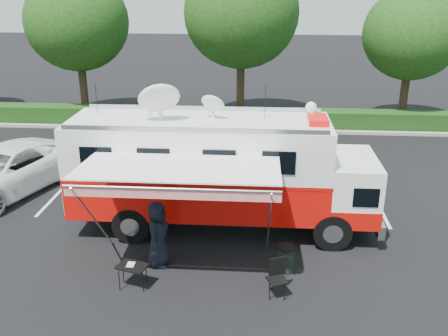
{
  "coord_description": "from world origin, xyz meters",
  "views": [
    {
      "loc": [
        1.12,
        -14.66,
        7.72
      ],
      "look_at": [
        0.0,
        0.5,
        1.9
      ],
      "focal_mm": 40.0,
      "sensor_mm": 36.0,
      "label": 1
    }
  ],
  "objects_px": {
    "trash_bin": "(286,259)",
    "command_truck": "(220,171)",
    "white_suv": "(8,192)",
    "folding_table": "(132,267)"
  },
  "relations": [
    {
      "from": "command_truck",
      "to": "folding_table",
      "type": "relative_size",
      "value": 10.88
    },
    {
      "from": "command_truck",
      "to": "trash_bin",
      "type": "bearing_deg",
      "value": -50.82
    },
    {
      "from": "white_suv",
      "to": "folding_table",
      "type": "distance_m",
      "value": 8.67
    },
    {
      "from": "white_suv",
      "to": "folding_table",
      "type": "height_order",
      "value": "white_suv"
    },
    {
      "from": "white_suv",
      "to": "command_truck",
      "type": "bearing_deg",
      "value": 5.15
    },
    {
      "from": "folding_table",
      "to": "trash_bin",
      "type": "bearing_deg",
      "value": 14.7
    },
    {
      "from": "command_truck",
      "to": "white_suv",
      "type": "relative_size",
      "value": 1.53
    },
    {
      "from": "trash_bin",
      "to": "command_truck",
      "type": "bearing_deg",
      "value": 129.18
    },
    {
      "from": "white_suv",
      "to": "trash_bin",
      "type": "xyz_separation_m",
      "value": [
        10.44,
        -4.78,
        0.39
      ]
    },
    {
      "from": "trash_bin",
      "to": "folding_table",
      "type": "bearing_deg",
      "value": -165.3
    }
  ]
}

